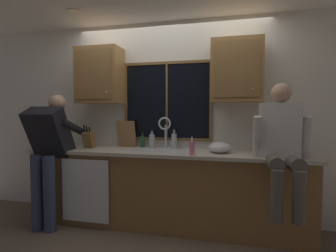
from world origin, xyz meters
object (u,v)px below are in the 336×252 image
(person_standing, at_px, (49,146))
(bottle_tall_clear, at_px, (143,141))
(knife_block, at_px, (89,140))
(soap_dispenser, at_px, (192,148))
(bottle_green_glass, at_px, (174,141))
(bottle_amber_small, at_px, (152,141))
(mixing_bowl, at_px, (220,148))
(cutting_board, at_px, (126,134))
(person_sitting_on_counter, at_px, (282,141))

(person_standing, relative_size, bottle_tall_clear, 8.11)
(knife_block, distance_m, soap_dispenser, 1.39)
(bottle_green_glass, distance_m, bottle_amber_small, 0.29)
(person_standing, relative_size, bottle_green_glass, 6.43)
(mixing_bowl, distance_m, bottle_amber_small, 0.89)
(person_standing, height_order, cutting_board, person_standing)
(bottle_amber_small, bearing_deg, knife_block, -167.53)
(knife_block, bearing_deg, mixing_bowl, -0.28)
(mixing_bowl, bearing_deg, bottle_green_glass, 162.74)
(person_standing, bearing_deg, mixing_bowl, 9.85)
(person_sitting_on_counter, xyz_separation_m, bottle_green_glass, (-1.19, 0.45, -0.08))
(person_sitting_on_counter, bearing_deg, mixing_bowl, 155.86)
(person_standing, relative_size, mixing_bowl, 6.12)
(knife_block, xyz_separation_m, cutting_board, (0.43, 0.20, 0.06))
(knife_block, xyz_separation_m, soap_dispenser, (1.37, -0.23, -0.03))
(person_sitting_on_counter, xyz_separation_m, bottle_tall_clear, (-1.62, 0.49, -0.10))
(mixing_bowl, relative_size, bottle_tall_clear, 1.33)
(bottle_amber_small, bearing_deg, mixing_bowl, -11.95)
(person_sitting_on_counter, relative_size, soap_dispenser, 6.36)
(person_standing, xyz_separation_m, bottle_green_glass, (1.42, 0.53, 0.05))
(knife_block, distance_m, bottle_amber_small, 0.82)
(person_standing, bearing_deg, person_sitting_on_counter, 1.58)
(knife_block, distance_m, bottle_tall_clear, 0.69)
(bottle_amber_small, bearing_deg, person_standing, -154.78)
(person_standing, distance_m, knife_block, 0.49)
(bottle_green_glass, height_order, bottle_tall_clear, bottle_green_glass)
(cutting_board, relative_size, mixing_bowl, 1.34)
(cutting_board, height_order, mixing_bowl, cutting_board)
(person_sitting_on_counter, distance_m, soap_dispenser, 0.91)
(person_sitting_on_counter, bearing_deg, knife_block, 172.93)
(person_standing, distance_m, bottle_amber_small, 1.25)
(mixing_bowl, height_order, bottle_green_glass, bottle_green_glass)
(knife_block, relative_size, cutting_board, 0.91)
(person_standing, xyz_separation_m, bottle_amber_small, (1.13, 0.53, 0.04))
(cutting_board, distance_m, soap_dispenser, 1.04)
(person_standing, xyz_separation_m, bottle_tall_clear, (0.99, 0.56, 0.02))
(cutting_board, xyz_separation_m, bottle_tall_clear, (0.23, 0.00, -0.09))
(mixing_bowl, distance_m, bottle_tall_clear, 1.03)
(knife_block, bearing_deg, cutting_board, 24.93)
(mixing_bowl, xyz_separation_m, bottle_tall_clear, (-1.01, 0.21, 0.02))
(knife_block, height_order, bottle_green_glass, knife_block)
(person_sitting_on_counter, bearing_deg, bottle_tall_clear, 163.24)
(bottle_tall_clear, bearing_deg, mixing_bowl, -11.96)
(bottle_amber_small, bearing_deg, cutting_board, 176.03)
(soap_dispenser, bearing_deg, bottle_amber_small, 145.23)
(cutting_board, distance_m, bottle_amber_small, 0.37)
(person_sitting_on_counter, bearing_deg, person_standing, -178.42)
(person_sitting_on_counter, height_order, bottle_tall_clear, person_sitting_on_counter)
(soap_dispenser, height_order, bottle_green_glass, bottle_green_glass)
(soap_dispenser, bearing_deg, person_sitting_on_counter, -3.63)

